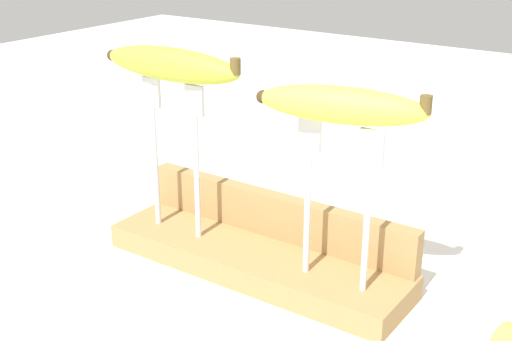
% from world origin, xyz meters
% --- Properties ---
extents(ground_plane, '(3.00, 3.00, 0.00)m').
position_xyz_m(ground_plane, '(0.00, 0.00, 0.00)').
color(ground_plane, silver).
extents(wooden_board, '(0.38, 0.11, 0.03)m').
position_xyz_m(wooden_board, '(0.00, 0.00, 0.01)').
color(wooden_board, '#A87F4C').
rests_on(wooden_board, ground).
extents(board_backstop, '(0.37, 0.02, 0.05)m').
position_xyz_m(board_backstop, '(0.00, 0.04, 0.06)').
color(board_backstop, '#A87F4C').
rests_on(board_backstop, wooden_board).
extents(fork_stand_left, '(0.09, 0.01, 0.19)m').
position_xyz_m(fork_stand_left, '(-0.11, -0.01, 0.14)').
color(fork_stand_left, silver).
rests_on(fork_stand_left, wooden_board).
extents(fork_stand_right, '(0.10, 0.01, 0.18)m').
position_xyz_m(fork_stand_right, '(0.11, -0.01, 0.14)').
color(fork_stand_right, silver).
rests_on(fork_stand_right, wooden_board).
extents(banana_raised_left, '(0.20, 0.04, 0.04)m').
position_xyz_m(banana_raised_left, '(-0.11, -0.01, 0.24)').
color(banana_raised_left, '#B2C138').
rests_on(banana_raised_left, fork_stand_left).
extents(banana_raised_right, '(0.18, 0.08, 0.04)m').
position_xyz_m(banana_raised_right, '(0.11, -0.01, 0.23)').
color(banana_raised_right, '#DBD147').
rests_on(banana_raised_right, fork_stand_right).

